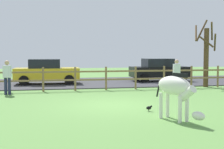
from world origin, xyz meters
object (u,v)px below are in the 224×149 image
at_px(visitor_right_of_tree, 7,76).
at_px(visitor_left_of_tree, 177,73).
at_px(parked_car_yellow, 47,71).
at_px(crow_on_grass, 149,108).
at_px(parked_car_black, 159,70).
at_px(bare_tree, 206,54).
at_px(zebra, 176,89).

bearing_deg(visitor_right_of_tree, visitor_left_of_tree, 2.09).
height_order(visitor_left_of_tree, visitor_right_of_tree, same).
relative_size(parked_car_yellow, visitor_left_of_tree, 2.47).
xyz_separation_m(crow_on_grass, parked_car_yellow, (-3.40, 10.12, 0.72)).
bearing_deg(visitor_left_of_tree, crow_on_grass, -121.01).
relative_size(crow_on_grass, visitor_right_of_tree, 0.13).
xyz_separation_m(parked_car_black, visitor_left_of_tree, (-0.73, -4.69, 0.06)).
relative_size(bare_tree, crow_on_grass, 18.51).
bearing_deg(parked_car_black, parked_car_yellow, -176.57).
distance_m(bare_tree, zebra, 10.02).
bearing_deg(bare_tree, zebra, -123.21).
height_order(bare_tree, zebra, bare_tree).
height_order(crow_on_grass, parked_car_yellow, parked_car_yellow).
relative_size(crow_on_grass, visitor_left_of_tree, 0.13).
bearing_deg(parked_car_black, bare_tree, -68.49).
bearing_deg(crow_on_grass, parked_car_yellow, 108.57).
height_order(parked_car_black, visitor_right_of_tree, visitor_right_of_tree).
relative_size(parked_car_black, parked_car_yellow, 0.99).
bearing_deg(zebra, parked_car_black, 71.88).
xyz_separation_m(zebra, parked_car_black, (3.97, 12.12, -0.08)).
bearing_deg(crow_on_grass, bare_tree, 49.72).
bearing_deg(visitor_right_of_tree, crow_on_grass, -46.67).
distance_m(zebra, visitor_left_of_tree, 8.11).
height_order(parked_car_yellow, visitor_right_of_tree, visitor_right_of_tree).
bearing_deg(visitor_right_of_tree, parked_car_black, 27.76).
bearing_deg(visitor_left_of_tree, zebra, -113.54).
bearing_deg(bare_tree, visitor_right_of_tree, -173.63).
bearing_deg(visitor_left_of_tree, visitor_right_of_tree, -177.91).
distance_m(parked_car_black, visitor_right_of_tree, 10.76).
relative_size(crow_on_grass, parked_car_yellow, 0.05).
relative_size(bare_tree, zebra, 2.16).
bearing_deg(parked_car_black, visitor_left_of_tree, -98.84).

